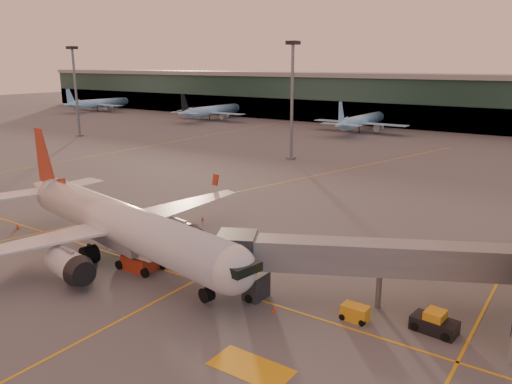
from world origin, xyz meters
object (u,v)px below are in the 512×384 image
Objects in this scene: catering_truck at (138,245)px; gpu_cart at (355,313)px; pushback_tug at (434,323)px; main_airplane at (116,223)px.

catering_truck is 2.62× the size of gpu_cart.
catering_truck is at bearing -165.08° from pushback_tug.
catering_truck is 29.67m from pushback_tug.
main_airplane reaches higher than pushback_tug.
main_airplane is 33.57m from pushback_tug.
gpu_cart is at bearing 14.90° from main_airplane.
gpu_cart is 0.63× the size of pushback_tug.
main_airplane is 6.94× the size of catering_truck.
catering_truck is 23.47m from gpu_cart.
catering_truck reaches higher than pushback_tug.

